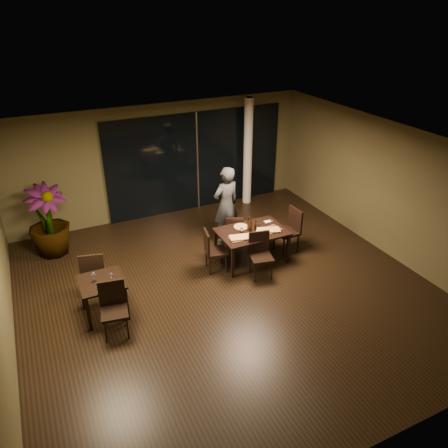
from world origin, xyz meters
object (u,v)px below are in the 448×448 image
chair_side_far (93,271)px  main_table (252,234)px  potted_plant (48,221)px  chair_main_far (234,230)px  bottle_b (256,225)px  bottle_c (249,223)px  diner (226,205)px  side_table (102,287)px  chair_main_right (290,228)px  chair_main_near (260,252)px  bottle_a (250,224)px  chair_main_left (212,249)px  chair_side_near (114,305)px

chair_side_far → main_table: bearing=-169.6°
potted_plant → chair_main_far: bearing=-22.6°
bottle_b → bottle_c: bearing=124.4°
bottle_b → chair_main_far: bearing=107.6°
chair_side_far → diner: 3.45m
diner → bottle_b: 1.10m
side_table → bottle_b: (3.48, 0.48, 0.26)m
side_table → bottle_b: size_ratio=2.97×
diner → bottle_c: bearing=86.0°
main_table → bottle_c: size_ratio=5.19×
chair_main_right → potted_plant: size_ratio=0.63×
main_table → chair_main_right: size_ratio=1.42×
chair_main_right → potted_plant: (-5.04, 2.25, 0.24)m
chair_main_far → chair_main_right: size_ratio=0.81×
potted_plant → bottle_b: potted_plant is taller
chair_main_near → bottle_a: size_ratio=2.94×
chair_main_left → chair_main_right: 1.98m
chair_main_far → chair_side_near: size_ratio=0.86×
chair_main_near → potted_plant: 4.83m
chair_main_far → bottle_b: size_ratio=3.19×
main_table → chair_main_right: bearing=0.5°
diner → bottle_a: size_ratio=5.72×
bottle_a → chair_side_far: bearing=177.2°
chair_main_near → side_table: bearing=-169.0°
chair_main_near → chair_main_far: bearing=103.2°
side_table → diner: 3.64m
chair_main_near → chair_main_right: chair_main_right is taller
chair_side_near → bottle_a: bottle_a is taller
chair_main_left → side_table: bearing=112.8°
chair_main_far → bottle_a: (0.09, -0.62, 0.44)m
chair_main_left → diner: size_ratio=0.50×
chair_main_near → chair_main_right: 1.27m
chair_main_far → bottle_a: 0.76m
chair_main_near → bottle_b: bearing=83.4°
side_table → bottle_c: 3.45m
chair_main_far → chair_main_left: bearing=56.8°
chair_side_far → potted_plant: bearing=-60.9°
side_table → potted_plant: (-0.62, 2.76, 0.21)m
chair_side_far → bottle_a: bearing=-169.3°
diner → bottle_c: diner is taller
chair_main_right → bottle_c: size_ratio=3.66×
side_table → bottle_b: bearing=7.9°
bottle_a → bottle_b: 0.12m
side_table → chair_side_near: bearing=-81.8°
side_table → chair_main_near: (3.29, -0.07, -0.08)m
diner → chair_main_left: bearing=41.0°
chair_main_left → chair_side_far: bearing=97.0°
main_table → chair_main_near: chair_main_near is taller
chair_side_far → chair_main_left: bearing=-170.5°
chair_side_far → diner: bearing=-151.7°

